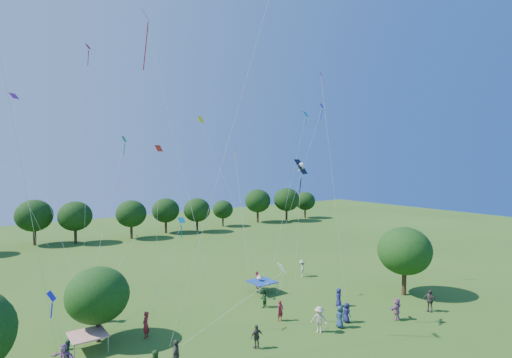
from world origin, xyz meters
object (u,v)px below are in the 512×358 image
at_px(near_tree_north, 97,295).
at_px(near_tree_east, 405,251).
at_px(tent_red_stripe, 88,335).
at_px(tent_blue, 262,282).
at_px(red_high_kite, 156,66).
at_px(pirate_kite, 301,168).

xyz_separation_m(near_tree_north, near_tree_east, (25.26, -6.27, 0.85)).
bearing_deg(tent_red_stripe, near_tree_north, 47.74).
bearing_deg(near_tree_east, tent_blue, 142.28).
bearing_deg(red_high_kite, near_tree_north, 135.62).
relative_size(near_tree_north, pirate_kite, 0.46).
height_order(near_tree_east, tent_red_stripe, near_tree_east).
height_order(tent_red_stripe, pirate_kite, pirate_kite).
relative_size(pirate_kite, red_high_kite, 0.53).
relative_size(near_tree_east, pirate_kite, 0.56).
distance_m(tent_red_stripe, tent_blue, 16.05).
distance_m(near_tree_north, tent_red_stripe, 2.52).
relative_size(near_tree_east, tent_red_stripe, 2.83).
distance_m(near_tree_north, pirate_kite, 16.58).
relative_size(near_tree_east, tent_blue, 2.83).
xyz_separation_m(near_tree_north, tent_blue, (14.97, 1.68, -2.16)).
xyz_separation_m(near_tree_north, tent_red_stripe, (-0.86, -0.95, -2.16)).
xyz_separation_m(pirate_kite, red_high_kite, (-9.78, 2.92, 6.59)).
distance_m(tent_blue, red_high_kite, 21.47).
height_order(near_tree_north, pirate_kite, pirate_kite).
distance_m(pirate_kite, red_high_kite, 12.15).
bearing_deg(near_tree_north, near_tree_east, -13.95).
relative_size(tent_red_stripe, red_high_kite, 0.11).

